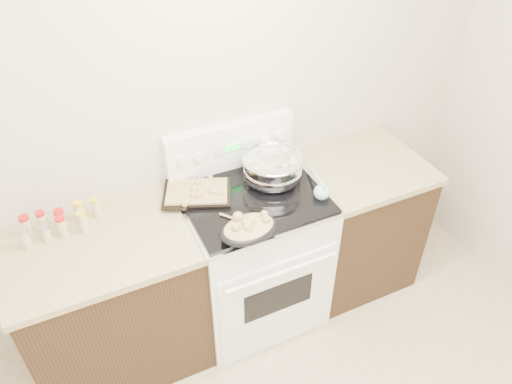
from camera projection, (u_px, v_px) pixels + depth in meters
room_shell at (376, 337)px, 1.11m from camera, size 4.10×3.60×2.75m
counter_left at (115, 303)px, 2.74m from camera, size 0.93×0.67×0.92m
counter_right at (353, 221)px, 3.25m from camera, size 0.73×0.67×0.92m
kitchen_range at (252, 253)px, 2.99m from camera, size 0.78×0.73×1.22m
mixing_bowl at (273, 169)px, 2.76m from camera, size 0.35×0.35×0.20m
roasting_pan at (249, 228)px, 2.43m from camera, size 0.31×0.23×0.11m
baking_sheet at (198, 193)px, 2.69m from camera, size 0.43×0.37×0.06m
wooden_spoon at (240, 231)px, 2.47m from camera, size 0.18×0.23×0.04m
blue_ladle at (321, 191)px, 2.67m from camera, size 0.11×0.29×0.11m
spice_jars at (59, 223)px, 2.47m from camera, size 0.40×0.14×0.13m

